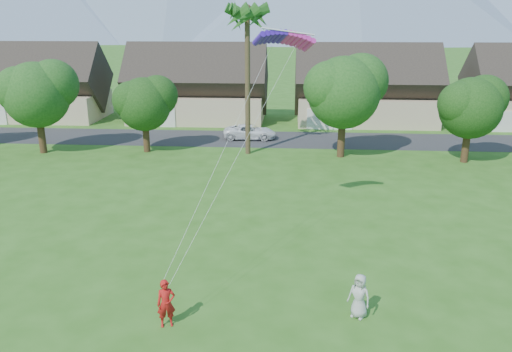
# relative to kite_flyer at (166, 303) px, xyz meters

# --- Properties ---
(street) EXTENTS (90.00, 7.00, 0.01)m
(street) POSITION_rel_kite_flyer_xyz_m (2.92, 31.33, -0.96)
(street) COLOR #2D2D30
(street) RESTS_ON ground
(kite_flyer) EXTENTS (0.82, 0.67, 1.93)m
(kite_flyer) POSITION_rel_kite_flyer_xyz_m (0.00, 0.00, 0.00)
(kite_flyer) COLOR red
(kite_flyer) RESTS_ON ground
(watcher) EXTENTS (1.07, 0.96, 1.84)m
(watcher) POSITION_rel_kite_flyer_xyz_m (7.41, 1.13, -0.05)
(watcher) COLOR #B2B3AF
(watcher) RESTS_ON ground
(parked_car) EXTENTS (5.12, 2.41, 1.42)m
(parked_car) POSITION_rel_kite_flyer_xyz_m (0.64, 31.33, -0.26)
(parked_car) COLOR white
(parked_car) RESTS_ON ground
(houses_row) EXTENTS (72.75, 8.19, 8.86)m
(houses_row) POSITION_rel_kite_flyer_xyz_m (3.41, 40.32, 2.48)
(houses_row) COLOR beige
(houses_row) RESTS_ON ground
(tree_row) EXTENTS (62.27, 6.67, 8.45)m
(tree_row) POSITION_rel_kite_flyer_xyz_m (1.77, 25.24, 3.92)
(tree_row) COLOR #47301C
(tree_row) RESTS_ON ground
(fan_palm) EXTENTS (3.00, 3.00, 13.80)m
(fan_palm) POSITION_rel_kite_flyer_xyz_m (0.92, 25.83, 10.84)
(fan_palm) COLOR #4C3D26
(fan_palm) RESTS_ON ground
(parafoil_kite) EXTENTS (3.31, 1.56, 0.50)m
(parafoil_kite) POSITION_rel_kite_flyer_xyz_m (4.16, 9.68, 9.45)
(parafoil_kite) COLOR #3D16AA
(parafoil_kite) RESTS_ON ground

